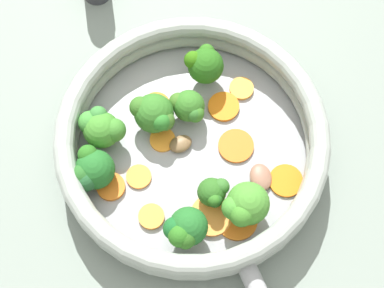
{
  "coord_description": "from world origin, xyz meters",
  "views": [
    {
      "loc": [
        0.25,
        0.08,
        0.69
      ],
      "look_at": [
        0.0,
        0.0,
        0.03
      ],
      "focal_mm": 60.0,
      "sensor_mm": 36.0,
      "label": 1
    }
  ],
  "objects_px": {
    "carrot_slice_7": "(236,146)",
    "mushroom_piece_0": "(181,142)",
    "carrot_slice_4": "(164,137)",
    "skillet": "(192,151)",
    "carrot_slice_5": "(241,89)",
    "broccoli_floret_1": "(101,128)",
    "broccoli_floret_5": "(154,114)",
    "broccoli_floret_3": "(213,193)",
    "carrot_slice_6": "(139,177)",
    "mushroom_piece_1": "(261,177)",
    "carrot_slice_10": "(237,220)",
    "broccoli_floret_4": "(185,229)",
    "carrot_slice_8": "(286,181)",
    "broccoli_floret_7": "(189,107)",
    "carrot_slice_2": "(224,107)",
    "broccoli_floret_6": "(92,170)",
    "broccoli_floret_2": "(204,65)",
    "carrot_slice_1": "(151,217)",
    "carrot_slice_0": "(111,187)",
    "carrot_slice_9": "(156,105)",
    "broccoli_floret_0": "(245,206)",
    "carrot_slice_3": "(211,216)"
  },
  "relations": [
    {
      "from": "carrot_slice_6",
      "to": "mushroom_piece_1",
      "type": "xyz_separation_m",
      "value": [
        -0.04,
        0.13,
        0.0
      ]
    },
    {
      "from": "carrot_slice_8",
      "to": "broccoli_floret_0",
      "type": "xyz_separation_m",
      "value": [
        0.05,
        -0.04,
        0.03
      ]
    },
    {
      "from": "broccoli_floret_2",
      "to": "broccoli_floret_7",
      "type": "relative_size",
      "value": 1.24
    },
    {
      "from": "mushroom_piece_1",
      "to": "carrot_slice_0",
      "type": "bearing_deg",
      "value": -69.22
    },
    {
      "from": "broccoli_floret_2",
      "to": "broccoli_floret_4",
      "type": "height_order",
      "value": "same"
    },
    {
      "from": "broccoli_floret_2",
      "to": "broccoli_floret_5",
      "type": "bearing_deg",
      "value": -26.36
    },
    {
      "from": "carrot_slice_1",
      "to": "carrot_slice_10",
      "type": "distance_m",
      "value": 0.09
    },
    {
      "from": "carrot_slice_7",
      "to": "mushroom_piece_0",
      "type": "distance_m",
      "value": 0.06
    },
    {
      "from": "carrot_slice_7",
      "to": "broccoli_floret_0",
      "type": "relative_size",
      "value": 0.73
    },
    {
      "from": "carrot_slice_10",
      "to": "broccoli_floret_4",
      "type": "xyz_separation_m",
      "value": [
        0.03,
        -0.05,
        0.03
      ]
    },
    {
      "from": "carrot_slice_4",
      "to": "broccoli_floret_5",
      "type": "bearing_deg",
      "value": -131.44
    },
    {
      "from": "carrot_slice_8",
      "to": "carrot_slice_10",
      "type": "height_order",
      "value": "same"
    },
    {
      "from": "broccoli_floret_4",
      "to": "carrot_slice_10",
      "type": "bearing_deg",
      "value": 124.9
    },
    {
      "from": "carrot_slice_0",
      "to": "carrot_slice_7",
      "type": "bearing_deg",
      "value": 126.48
    },
    {
      "from": "carrot_slice_7",
      "to": "carrot_slice_8",
      "type": "relative_size",
      "value": 1.07
    },
    {
      "from": "carrot_slice_9",
      "to": "broccoli_floret_5",
      "type": "height_order",
      "value": "broccoli_floret_5"
    },
    {
      "from": "broccoli_floret_0",
      "to": "broccoli_floret_4",
      "type": "relative_size",
      "value": 1.04
    },
    {
      "from": "broccoli_floret_7",
      "to": "broccoli_floret_1",
      "type": "bearing_deg",
      "value": -57.22
    },
    {
      "from": "carrot_slice_4",
      "to": "mushroom_piece_0",
      "type": "distance_m",
      "value": 0.02
    },
    {
      "from": "broccoli_floret_4",
      "to": "carrot_slice_8",
      "type": "bearing_deg",
      "value": 136.7
    },
    {
      "from": "carrot_slice_2",
      "to": "carrot_slice_4",
      "type": "bearing_deg",
      "value": -44.39
    },
    {
      "from": "carrot_slice_5",
      "to": "broccoli_floret_3",
      "type": "height_order",
      "value": "broccoli_floret_3"
    },
    {
      "from": "carrot_slice_4",
      "to": "broccoli_floret_4",
      "type": "relative_size",
      "value": 0.55
    },
    {
      "from": "broccoli_floret_0",
      "to": "broccoli_floret_7",
      "type": "relative_size",
      "value": 1.28
    },
    {
      "from": "carrot_slice_0",
      "to": "broccoli_floret_3",
      "type": "relative_size",
      "value": 0.84
    },
    {
      "from": "carrot_slice_4",
      "to": "broccoli_floret_7",
      "type": "bearing_deg",
      "value": 150.29
    },
    {
      "from": "skillet",
      "to": "carrot_slice_5",
      "type": "height_order",
      "value": "carrot_slice_5"
    },
    {
      "from": "carrot_slice_10",
      "to": "broccoli_floret_4",
      "type": "bearing_deg",
      "value": -55.1
    },
    {
      "from": "carrot_slice_7",
      "to": "broccoli_floret_5",
      "type": "xyz_separation_m",
      "value": [
        0.0,
        -0.1,
        0.03
      ]
    },
    {
      "from": "carrot_slice_10",
      "to": "carrot_slice_7",
      "type": "bearing_deg",
      "value": -163.46
    },
    {
      "from": "carrot_slice_5",
      "to": "broccoli_floret_7",
      "type": "bearing_deg",
      "value": -43.93
    },
    {
      "from": "broccoli_floret_6",
      "to": "broccoli_floret_7",
      "type": "bearing_deg",
      "value": 143.33
    },
    {
      "from": "carrot_slice_0",
      "to": "carrot_slice_6",
      "type": "height_order",
      "value": "carrot_slice_0"
    },
    {
      "from": "carrot_slice_7",
      "to": "carrot_slice_10",
      "type": "height_order",
      "value": "same"
    },
    {
      "from": "broccoli_floret_3",
      "to": "broccoli_floret_6",
      "type": "xyz_separation_m",
      "value": [
        0.02,
        -0.13,
        0.0
      ]
    },
    {
      "from": "broccoli_floret_6",
      "to": "broccoli_floret_2",
      "type": "bearing_deg",
      "value": 152.86
    },
    {
      "from": "carrot_slice_5",
      "to": "broccoli_floret_6",
      "type": "bearing_deg",
      "value": -39.24
    },
    {
      "from": "carrot_slice_1",
      "to": "carrot_slice_3",
      "type": "bearing_deg",
      "value": 108.17
    },
    {
      "from": "broccoli_floret_1",
      "to": "broccoli_floret_5",
      "type": "distance_m",
      "value": 0.06
    },
    {
      "from": "carrot_slice_4",
      "to": "carrot_slice_9",
      "type": "relative_size",
      "value": 0.9
    },
    {
      "from": "carrot_slice_4",
      "to": "carrot_slice_8",
      "type": "xyz_separation_m",
      "value": [
        0.01,
        0.15,
        0.0
      ]
    },
    {
      "from": "broccoli_floret_3",
      "to": "carrot_slice_7",
      "type": "bearing_deg",
      "value": 173.69
    },
    {
      "from": "broccoli_floret_2",
      "to": "carrot_slice_6",
      "type": "bearing_deg",
      "value": -13.47
    },
    {
      "from": "carrot_slice_6",
      "to": "carrot_slice_5",
      "type": "bearing_deg",
      "value": 150.07
    },
    {
      "from": "carrot_slice_1",
      "to": "carrot_slice_5",
      "type": "xyz_separation_m",
      "value": [
        -0.18,
        0.05,
        -0.0
      ]
    },
    {
      "from": "carrot_slice_9",
      "to": "carrot_slice_2",
      "type": "bearing_deg",
      "value": 106.25
    },
    {
      "from": "carrot_slice_7",
      "to": "mushroom_piece_0",
      "type": "height_order",
      "value": "mushroom_piece_0"
    },
    {
      "from": "carrot_slice_4",
      "to": "carrot_slice_6",
      "type": "relative_size",
      "value": 1.04
    },
    {
      "from": "carrot_slice_2",
      "to": "carrot_slice_5",
      "type": "relative_size",
      "value": 1.28
    },
    {
      "from": "carrot_slice_0",
      "to": "carrot_slice_4",
      "type": "height_order",
      "value": "carrot_slice_0"
    }
  ]
}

